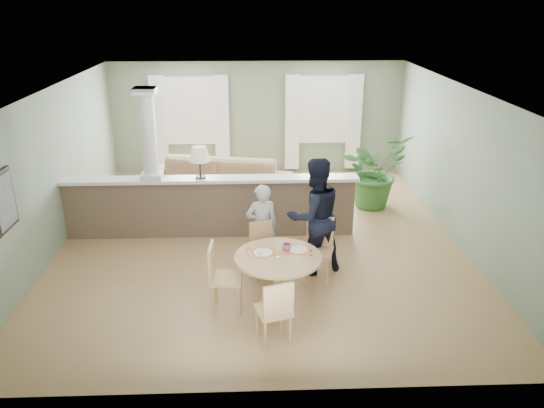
{
  "coord_description": "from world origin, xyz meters",
  "views": [
    {
      "loc": [
        -0.13,
        -8.74,
        4.1
      ],
      "look_at": [
        0.17,
        -1.0,
        1.06
      ],
      "focal_mm": 35.0,
      "sensor_mm": 36.0,
      "label": 1
    }
  ],
  "objects_px": {
    "houseplant": "(374,171)",
    "chair_far_boy": "(263,247)",
    "child_person": "(262,227)",
    "man_person": "(314,216)",
    "dining_table": "(278,265)",
    "chair_side": "(221,274)",
    "sofa": "(215,184)",
    "chair_near": "(275,309)",
    "chair_far_man": "(319,246)"
  },
  "relations": [
    {
      "from": "sofa",
      "to": "chair_side",
      "type": "relative_size",
      "value": 3.22
    },
    {
      "from": "chair_far_boy",
      "to": "child_person",
      "type": "height_order",
      "value": "child_person"
    },
    {
      "from": "chair_near",
      "to": "man_person",
      "type": "bearing_deg",
      "value": -127.05
    },
    {
      "from": "dining_table",
      "to": "child_person",
      "type": "distance_m",
      "value": 1.12
    },
    {
      "from": "man_person",
      "to": "chair_near",
      "type": "bearing_deg",
      "value": 49.25
    },
    {
      "from": "dining_table",
      "to": "chair_side",
      "type": "distance_m",
      "value": 0.81
    },
    {
      "from": "houseplant",
      "to": "dining_table",
      "type": "bearing_deg",
      "value": -120.08
    },
    {
      "from": "child_person",
      "to": "sofa",
      "type": "bearing_deg",
      "value": -83.48
    },
    {
      "from": "chair_far_man",
      "to": "man_person",
      "type": "bearing_deg",
      "value": 117.28
    },
    {
      "from": "houseplant",
      "to": "chair_near",
      "type": "relative_size",
      "value": 1.69
    },
    {
      "from": "sofa",
      "to": "houseplant",
      "type": "distance_m",
      "value": 3.3
    },
    {
      "from": "sofa",
      "to": "dining_table",
      "type": "bearing_deg",
      "value": -62.05
    },
    {
      "from": "chair_far_man",
      "to": "child_person",
      "type": "bearing_deg",
      "value": 172.05
    },
    {
      "from": "sofa",
      "to": "child_person",
      "type": "xyz_separation_m",
      "value": [
        0.91,
        -2.78,
        0.25
      ]
    },
    {
      "from": "chair_near",
      "to": "man_person",
      "type": "height_order",
      "value": "man_person"
    },
    {
      "from": "child_person",
      "to": "man_person",
      "type": "distance_m",
      "value": 0.86
    },
    {
      "from": "chair_near",
      "to": "houseplant",
      "type": "bearing_deg",
      "value": -132.83
    },
    {
      "from": "chair_near",
      "to": "chair_side",
      "type": "xyz_separation_m",
      "value": [
        -0.72,
        0.85,
        0.04
      ]
    },
    {
      "from": "houseplant",
      "to": "child_person",
      "type": "distance_m",
      "value": 3.53
    },
    {
      "from": "sofa",
      "to": "chair_far_man",
      "type": "height_order",
      "value": "chair_far_man"
    },
    {
      "from": "chair_far_boy",
      "to": "man_person",
      "type": "relative_size",
      "value": 0.46
    },
    {
      "from": "chair_side",
      "to": "man_person",
      "type": "distance_m",
      "value": 1.82
    },
    {
      "from": "chair_far_boy",
      "to": "chair_near",
      "type": "height_order",
      "value": "chair_near"
    },
    {
      "from": "sofa",
      "to": "child_person",
      "type": "distance_m",
      "value": 2.94
    },
    {
      "from": "chair_near",
      "to": "dining_table",
      "type": "bearing_deg",
      "value": -112.32
    },
    {
      "from": "houseplant",
      "to": "chair_side",
      "type": "xyz_separation_m",
      "value": [
        -2.96,
        -3.84,
        -0.23
      ]
    },
    {
      "from": "houseplant",
      "to": "chair_far_man",
      "type": "xyz_separation_m",
      "value": [
        -1.5,
        -3.02,
        -0.22
      ]
    },
    {
      "from": "sofa",
      "to": "chair_far_boy",
      "type": "relative_size",
      "value": 3.62
    },
    {
      "from": "sofa",
      "to": "dining_table",
      "type": "xyz_separation_m",
      "value": [
        1.12,
        -3.87,
        0.13
      ]
    },
    {
      "from": "dining_table",
      "to": "chair_far_man",
      "type": "height_order",
      "value": "chair_far_man"
    },
    {
      "from": "chair_far_boy",
      "to": "man_person",
      "type": "distance_m",
      "value": 0.93
    },
    {
      "from": "houseplant",
      "to": "chair_near",
      "type": "height_order",
      "value": "houseplant"
    },
    {
      "from": "sofa",
      "to": "child_person",
      "type": "bearing_deg",
      "value": -60.02
    },
    {
      "from": "child_person",
      "to": "man_person",
      "type": "relative_size",
      "value": 0.75
    },
    {
      "from": "chair_far_man",
      "to": "sofa",
      "type": "bearing_deg",
      "value": 135.58
    },
    {
      "from": "houseplant",
      "to": "child_person",
      "type": "height_order",
      "value": "houseplant"
    },
    {
      "from": "houseplant",
      "to": "man_person",
      "type": "bearing_deg",
      "value": -119.23
    },
    {
      "from": "chair_side",
      "to": "man_person",
      "type": "relative_size",
      "value": 0.52
    },
    {
      "from": "chair_side",
      "to": "child_person",
      "type": "height_order",
      "value": "child_person"
    },
    {
      "from": "sofa",
      "to": "chair_side",
      "type": "bearing_deg",
      "value": -73.65
    },
    {
      "from": "child_person",
      "to": "man_person",
      "type": "height_order",
      "value": "man_person"
    },
    {
      "from": "sofa",
      "to": "chair_far_boy",
      "type": "xyz_separation_m",
      "value": [
        0.93,
        -3.03,
        0.02
      ]
    },
    {
      "from": "chair_side",
      "to": "child_person",
      "type": "distance_m",
      "value": 1.36
    },
    {
      "from": "sofa",
      "to": "man_person",
      "type": "xyz_separation_m",
      "value": [
        1.73,
        -2.92,
        0.48
      ]
    },
    {
      "from": "chair_far_boy",
      "to": "chair_side",
      "type": "relative_size",
      "value": 0.89
    },
    {
      "from": "sofa",
      "to": "houseplant",
      "type": "height_order",
      "value": "houseplant"
    },
    {
      "from": "houseplant",
      "to": "chair_far_boy",
      "type": "relative_size",
      "value": 1.77
    },
    {
      "from": "chair_side",
      "to": "chair_far_man",
      "type": "bearing_deg",
      "value": -57.24
    },
    {
      "from": "chair_far_boy",
      "to": "chair_side",
      "type": "xyz_separation_m",
      "value": [
        -0.61,
        -0.96,
        0.06
      ]
    },
    {
      "from": "chair_far_boy",
      "to": "man_person",
      "type": "bearing_deg",
      "value": -9.26
    }
  ]
}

